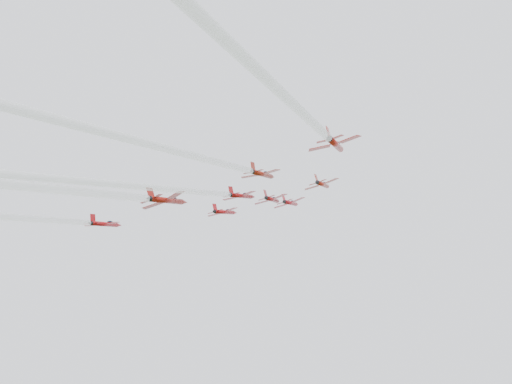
% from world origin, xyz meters
% --- Properties ---
extents(jet_lead, '(9.46, 12.31, 7.13)m').
position_xyz_m(jet_lead, '(-1.01, 24.71, 154.85)').
color(jet_lead, '#B1101A').
extents(jet_row2_left, '(9.02, 11.74, 6.80)m').
position_xyz_m(jet_row2_left, '(-13.80, 10.48, 147.41)').
color(jet_row2_left, '#AA1015').
extents(jet_row2_center, '(9.17, 11.93, 6.91)m').
position_xyz_m(jet_row2_center, '(-0.83, 12.58, 148.51)').
color(jet_row2_center, maroon).
extents(jet_row2_right, '(9.16, 11.91, 6.90)m').
position_xyz_m(jet_row2_right, '(13.22, 12.63, 148.54)').
color(jet_row2_right, '#9C1C0E').
extents(jet_center, '(8.74, 84.46, 44.84)m').
position_xyz_m(jet_center, '(-1.78, -39.25, 121.38)').
color(jet_center, '#9A0E10').
extents(jet_rear_right, '(8.56, 82.77, 43.94)m').
position_xyz_m(jet_rear_right, '(10.42, -51.50, 114.98)').
color(jet_rear_right, maroon).
extents(jet_rear_farright, '(9.97, 96.42, 51.19)m').
position_xyz_m(jet_rear_farright, '(27.70, -61.92, 109.55)').
color(jet_rear_farright, '#B01810').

